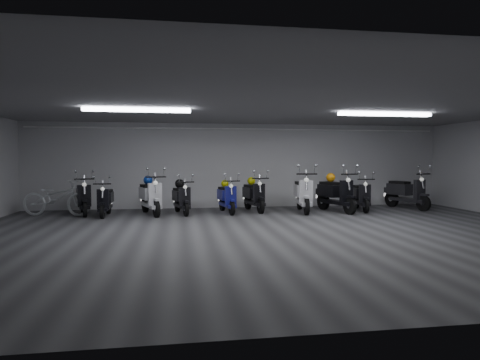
{
  "coord_description": "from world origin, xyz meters",
  "views": [
    {
      "loc": [
        -2.08,
        -8.57,
        1.64
      ],
      "look_at": [
        -0.42,
        2.5,
        1.05
      ],
      "focal_mm": 30.61,
      "sensor_mm": 36.0,
      "label": 1
    }
  ],
  "objects": [
    {
      "name": "scooter_9",
      "position": [
        5.25,
        3.69,
        0.72
      ],
      "size": [
        1.18,
        2.04,
        1.44
      ],
      "primitive_type": null,
      "rotation": [
        0.0,
        0.0,
        0.3
      ],
      "color": "black",
      "rests_on": "floor"
    },
    {
      "name": "front_wall",
      "position": [
        0.0,
        -5.0,
        1.4
      ],
      "size": [
        14.0,
        0.01,
        2.8
      ],
      "primitive_type": "cube",
      "color": "#B0B0B3",
      "rests_on": "ground"
    },
    {
      "name": "scooter_6",
      "position": [
        1.67,
        3.44,
        0.74
      ],
      "size": [
        0.94,
        2.06,
        1.48
      ],
      "primitive_type": null,
      "rotation": [
        0.0,
        0.0,
        -0.14
      ],
      "color": "silver",
      "rests_on": "floor"
    },
    {
      "name": "helmet_3",
      "position": [
        2.6,
        3.57,
        1.05
      ],
      "size": [
        0.28,
        0.28,
        0.28
      ],
      "primitive_type": "sphere",
      "color": "orange",
      "rests_on": "scooter_7"
    },
    {
      "name": "scooter_0",
      "position": [
        -4.84,
        3.83,
        0.66
      ],
      "size": [
        1.05,
        1.88,
        1.33
      ],
      "primitive_type": null,
      "rotation": [
        0.0,
        0.0,
        0.27
      ],
      "color": "black",
      "rests_on": "floor"
    },
    {
      "name": "scooter_8",
      "position": [
        3.56,
        3.47,
        0.63
      ],
      "size": [
        0.85,
        1.77,
        1.26
      ],
      "primitive_type": null,
      "rotation": [
        0.0,
        0.0,
        -0.17
      ],
      "color": "black",
      "rests_on": "floor"
    },
    {
      "name": "fluor_strip_right",
      "position": [
        3.0,
        1.0,
        2.74
      ],
      "size": [
        2.4,
        0.18,
        0.08
      ],
      "primitive_type": "cube",
      "color": "white",
      "rests_on": "ceiling"
    },
    {
      "name": "back_wall",
      "position": [
        0.0,
        5.0,
        1.4
      ],
      "size": [
        14.0,
        0.01,
        2.8
      ],
      "primitive_type": "cube",
      "color": "#B0B0B3",
      "rests_on": "ground"
    },
    {
      "name": "fluor_strip_left",
      "position": [
        -3.0,
        1.0,
        2.74
      ],
      "size": [
        2.4,
        0.18,
        0.08
      ],
      "primitive_type": "cube",
      "color": "white",
      "rests_on": "ceiling"
    },
    {
      "name": "helmet_4",
      "position": [
        -2.98,
        3.76,
        1.0
      ],
      "size": [
        0.27,
        0.27,
        0.27
      ],
      "primitive_type": "sphere",
      "color": "navy",
      "rests_on": "scooter_2"
    },
    {
      "name": "conduit",
      "position": [
        0.0,
        4.92,
        2.62
      ],
      "size": [
        13.6,
        0.05,
        0.05
      ],
      "primitive_type": "cylinder",
      "rotation": [
        0.0,
        1.57,
        0.0
      ],
      "color": "white",
      "rests_on": "back_wall"
    },
    {
      "name": "ceiling",
      "position": [
        0.0,
        0.0,
        2.8
      ],
      "size": [
        14.0,
        10.0,
        0.01
      ],
      "primitive_type": "cube",
      "color": "gray",
      "rests_on": "ground"
    },
    {
      "name": "floor",
      "position": [
        0.0,
        0.0,
        -0.01
      ],
      "size": [
        14.0,
        10.0,
        0.01
      ],
      "primitive_type": "cube",
      "color": "#39393C",
      "rests_on": "ground"
    },
    {
      "name": "scooter_2",
      "position": [
        -2.9,
        3.51,
        0.7
      ],
      "size": [
        1.19,
        1.98,
        1.4
      ],
      "primitive_type": null,
      "rotation": [
        0.0,
        0.0,
        0.32
      ],
      "color": "silver",
      "rests_on": "floor"
    },
    {
      "name": "scooter_7",
      "position": [
        2.67,
        3.31,
        0.74
      ],
      "size": [
        1.15,
        2.08,
        1.47
      ],
      "primitive_type": null,
      "rotation": [
        0.0,
        0.0,
        0.27
      ],
      "color": "black",
      "rests_on": "floor"
    },
    {
      "name": "helmet_1",
      "position": [
        -0.69,
        3.79,
        0.88
      ],
      "size": [
        0.23,
        0.23,
        0.23
      ],
      "primitive_type": "sphere",
      "color": "#B8BD0B",
      "rests_on": "scooter_4"
    },
    {
      "name": "helmet_2",
      "position": [
        -2.06,
        3.75,
        0.89
      ],
      "size": [
        0.28,
        0.28,
        0.28
      ],
      "primitive_type": "sphere",
      "color": "black",
      "rests_on": "scooter_3"
    },
    {
      "name": "scooter_4",
      "position": [
        -0.66,
        3.57,
        0.62
      ],
      "size": [
        0.79,
        1.72,
        1.23
      ],
      "primitive_type": null,
      "rotation": [
        0.0,
        0.0,
        0.15
      ],
      "color": "navy",
      "rests_on": "floor"
    },
    {
      "name": "scooter_3",
      "position": [
        -2.01,
        3.53,
        0.6
      ],
      "size": [
        0.89,
        1.7,
        1.21
      ],
      "primitive_type": null,
      "rotation": [
        0.0,
        0.0,
        0.23
      ],
      "color": "black",
      "rests_on": "floor"
    },
    {
      "name": "scooter_1",
      "position": [
        -4.15,
        3.42,
        0.59
      ],
      "size": [
        0.54,
        1.59,
        1.18
      ],
      "primitive_type": null,
      "rotation": [
        0.0,
        0.0,
        0.01
      ],
      "color": "black",
      "rests_on": "floor"
    },
    {
      "name": "scooter_5",
      "position": [
        0.22,
        3.83,
        0.65
      ],
      "size": [
        0.86,
        1.82,
        1.3
      ],
      "primitive_type": null,
      "rotation": [
        0.0,
        0.0,
        0.16
      ],
      "color": "black",
      "rests_on": "floor"
    },
    {
      "name": "bicycle",
      "position": [
        -5.54,
        3.67,
        0.64
      ],
      "size": [
        2.08,
        1.14,
        1.28
      ],
      "primitive_type": "imported",
      "rotation": [
        0.0,
        0.0,
        1.34
      ],
      "color": "silver",
      "rests_on": "floor"
    },
    {
      "name": "helmet_0",
      "position": [
        0.18,
        4.07,
        0.93
      ],
      "size": [
        0.25,
        0.25,
        0.25
      ],
      "primitive_type": "sphere",
      "color": "#B2B80A",
      "rests_on": "scooter_5"
    }
  ]
}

